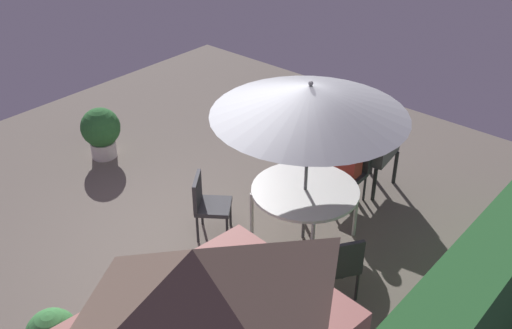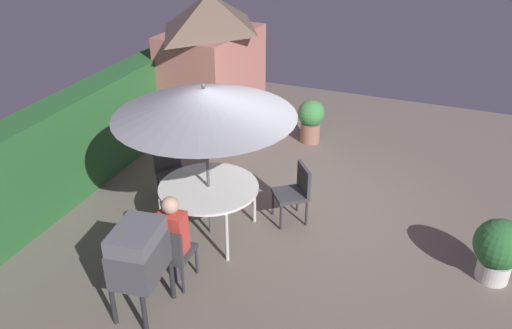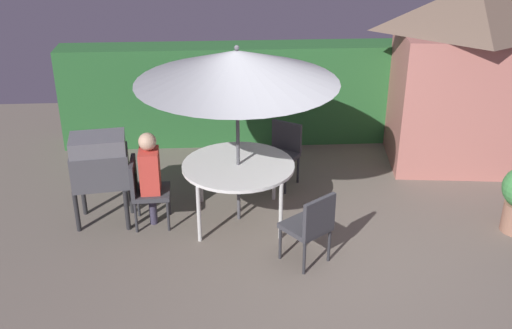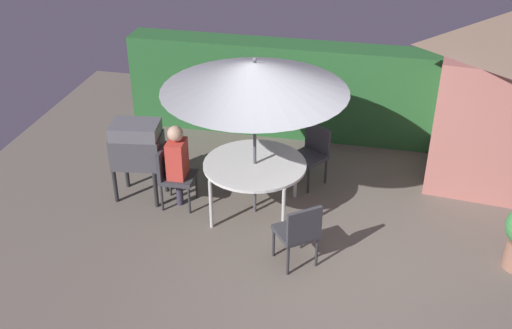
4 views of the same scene
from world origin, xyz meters
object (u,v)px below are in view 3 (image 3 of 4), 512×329
chair_near_shed (144,188)px  person_in_red (150,169)px  patio_umbrella (237,66)px  patio_table (238,168)px  chair_far_side (311,224)px  chair_toward_hedge (282,150)px  garden_shed (465,75)px  bbq_grill (100,162)px

chair_near_shed → person_in_red: 0.28m
patio_umbrella → person_in_red: size_ratio=1.93×
patio_table → chair_near_shed: chair_near_shed is taller
chair_far_side → chair_toward_hedge: (-0.12, 2.04, 0.00)m
patio_umbrella → garden_shed: bearing=24.9°
patio_table → person_in_red: (-1.10, -0.05, 0.05)m
patio_umbrella → chair_far_side: bearing=-53.1°
bbq_grill → chair_near_shed: bbq_grill is taller
garden_shed → chair_toward_hedge: bearing=-168.0°
garden_shed → chair_far_side: garden_shed is taller
patio_table → person_in_red: size_ratio=1.13×
garden_shed → patio_umbrella: (-3.40, -1.58, 0.66)m
bbq_grill → chair_toward_hedge: (2.38, 0.96, -0.33)m
garden_shed → chair_far_side: (-2.62, -2.62, -0.88)m
chair_near_shed → person_in_red: (0.09, 0.00, 0.26)m
patio_umbrella → bbq_grill: (-1.72, 0.04, -1.21)m
chair_far_side → chair_toward_hedge: size_ratio=1.00×
garden_shed → chair_near_shed: 4.95m
chair_near_shed → bbq_grill: bearing=170.9°
garden_shed → person_in_red: bearing=-160.2°
chair_near_shed → person_in_red: size_ratio=0.71×
patio_umbrella → chair_far_side: (0.78, -1.04, -1.54)m
bbq_grill → chair_far_side: (2.50, -1.08, -0.33)m
chair_toward_hedge → person_in_red: bearing=-149.3°
chair_near_shed → person_in_red: person_in_red is taller
chair_toward_hedge → person_in_red: (-1.76, -1.04, 0.26)m
garden_shed → patio_umbrella: garden_shed is taller
patio_umbrella → person_in_red: patio_umbrella is taller
patio_umbrella → person_in_red: (-1.10, -0.05, -1.28)m
chair_far_side → person_in_red: bearing=152.1°
chair_near_shed → chair_far_side: (1.97, -0.99, 0.00)m
garden_shed → patio_table: bearing=-155.1°
chair_far_side → chair_toward_hedge: same height
patio_umbrella → chair_toward_hedge: patio_umbrella is taller
patio_umbrella → bbq_grill: patio_umbrella is taller
bbq_grill → person_in_red: (0.62, -0.08, -0.06)m
garden_shed → chair_near_shed: (-4.59, -1.63, -0.88)m
chair_toward_hedge → bbq_grill: bearing=-158.0°
bbq_grill → patio_table: bearing=-1.2°
garden_shed → chair_near_shed: bearing=-160.5°
patio_table → patio_umbrella: size_ratio=0.58×
chair_far_side → chair_toward_hedge: 2.05m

